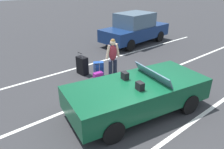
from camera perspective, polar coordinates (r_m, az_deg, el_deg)
name	(u,v)px	position (r m, az deg, el deg)	size (l,w,h in m)	color
ground_plane	(136,110)	(6.46, 6.61, -9.65)	(80.00, 80.00, 0.00)	#333335
lot_line_near	(175,134)	(5.79, 16.78, -15.29)	(18.00, 0.12, 0.01)	silver
lot_line_mid	(109,94)	(7.28, -0.79, -5.22)	(18.00, 0.12, 0.01)	silver
lot_line_far	(70,70)	(9.33, -11.21, 1.25)	(18.00, 0.12, 0.01)	silver
convertible_car	(143,92)	(6.26, 8.44, -4.63)	(4.38, 2.47, 1.24)	#0F4C2D
suitcase_large_black	(82,66)	(8.71, -8.05, 2.43)	(0.34, 0.50, 0.94)	black
suitcase_medium_bright	(99,69)	(8.42, -3.66, 1.37)	(0.47, 0.42, 0.62)	#1E479E
suitcase_small_carryon	(98,79)	(7.76, -3.76, -1.15)	(0.36, 0.24, 0.83)	#991E8C
traveler_person	(113,58)	(7.86, 0.22, 4.58)	(0.61, 0.27, 1.65)	#1E2338
parked_sedan_near	(135,29)	(12.99, 6.28, 12.27)	(4.63, 2.16, 1.82)	navy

